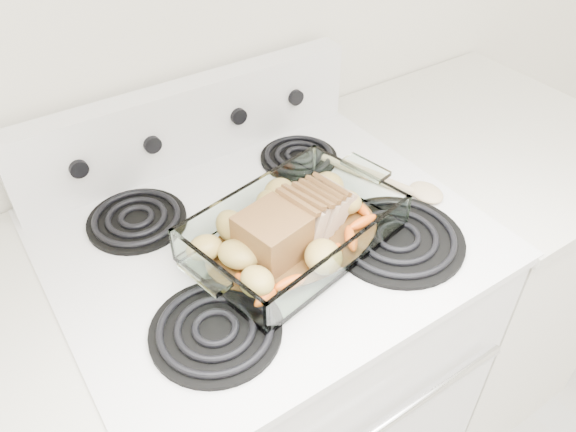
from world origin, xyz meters
TOP-DOWN VIEW (x-y plane):
  - electric_range at (0.00, 1.66)m, footprint 0.78×0.70m
  - counter_right at (0.67, 1.66)m, footprint 0.58×0.68m
  - baking_dish at (0.02, 1.59)m, footprint 0.37×0.24m
  - pork_roast at (0.01, 1.59)m, footprint 0.24×0.10m
  - roast_vegetables at (0.02, 1.63)m, footprint 0.38×0.20m
  - wooden_spoon at (0.30, 1.61)m, footprint 0.13×0.26m

SIDE VIEW (x-z plane):
  - counter_right at x=0.67m, z-range 0.00..0.93m
  - electric_range at x=0.00m, z-range -0.08..1.04m
  - wooden_spoon at x=0.30m, z-range 0.94..0.95m
  - baking_dish at x=0.02m, z-range 0.93..1.00m
  - roast_vegetables at x=0.02m, z-range 0.95..1.00m
  - pork_roast at x=0.01m, z-range 0.95..1.03m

